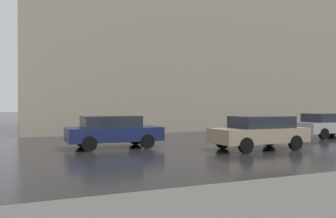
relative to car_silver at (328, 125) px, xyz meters
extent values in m
cube|color=tan|center=(14.48, 3.94, 8.29)|extent=(14.95, 25.53, 18.09)
cube|color=#B7B7BC|center=(0.00, -0.04, -0.15)|extent=(1.75, 4.10, 0.60)
cube|color=#232833|center=(0.00, 0.11, 0.40)|extent=(1.54, 2.46, 0.50)
cylinder|color=black|center=(0.83, -1.29, -0.45)|extent=(0.20, 0.62, 0.62)
cylinder|color=black|center=(0.83, 1.21, -0.45)|extent=(0.20, 0.62, 0.62)
cylinder|color=black|center=(-0.83, 1.21, -0.45)|extent=(0.20, 0.62, 0.62)
cube|color=navy|center=(0.00, 12.83, -0.15)|extent=(1.75, 4.10, 0.60)
cube|color=#232833|center=(0.00, 12.98, 0.40)|extent=(1.54, 2.46, 0.50)
cylinder|color=black|center=(0.83, 11.58, -0.45)|extent=(0.20, 0.62, 0.62)
cylinder|color=black|center=(-0.83, 11.58, -0.45)|extent=(0.20, 0.62, 0.62)
cylinder|color=black|center=(0.83, 14.08, -0.45)|extent=(0.20, 0.62, 0.62)
cylinder|color=black|center=(-0.83, 14.08, -0.45)|extent=(0.20, 0.62, 0.62)
cube|color=tan|center=(-3.00, 7.35, -0.15)|extent=(1.75, 4.10, 0.60)
cube|color=#232833|center=(-3.00, 7.20, 0.40)|extent=(1.54, 2.46, 0.50)
cylinder|color=black|center=(-3.83, 8.60, -0.45)|extent=(0.20, 0.62, 0.62)
cylinder|color=black|center=(-2.17, 8.60, -0.45)|extent=(0.20, 0.62, 0.62)
cylinder|color=black|center=(-3.83, 6.10, -0.45)|extent=(0.20, 0.62, 0.62)
cylinder|color=black|center=(-2.17, 6.10, -0.45)|extent=(0.20, 0.62, 0.62)
camera|label=1|loc=(-15.00, 16.74, 1.08)|focal=37.17mm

